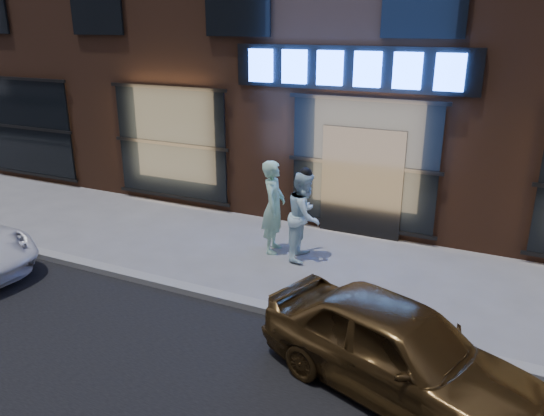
{
  "coord_description": "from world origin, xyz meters",
  "views": [
    {
      "loc": [
        2.96,
        -6.88,
        4.48
      ],
      "look_at": [
        -1.05,
        1.6,
        1.2
      ],
      "focal_mm": 35.0,
      "sensor_mm": 36.0,
      "label": 1
    }
  ],
  "objects": [
    {
      "name": "man_cap",
      "position": [
        -0.65,
        2.25,
        0.9
      ],
      "size": [
        0.78,
        0.95,
        1.79
      ],
      "primitive_type": "imported",
      "rotation": [
        0.0,
        0.0,
        1.69
      ],
      "color": "white",
      "rests_on": "ground"
    },
    {
      "name": "curb",
      "position": [
        0.0,
        0.0,
        0.06
      ],
      "size": [
        60.0,
        0.25,
        0.12
      ],
      "primitive_type": "cube",
      "color": "gray",
      "rests_on": "ground"
    },
    {
      "name": "gold_sedan",
      "position": [
        1.95,
        -1.08,
        0.63
      ],
      "size": [
        3.96,
        2.6,
        1.25
      ],
      "primitive_type": "imported",
      "rotation": [
        0.0,
        0.0,
        1.24
      ],
      "color": "brown",
      "rests_on": "ground"
    },
    {
      "name": "ground",
      "position": [
        0.0,
        0.0,
        0.0
      ],
      "size": [
        90.0,
        90.0,
        0.0
      ],
      "primitive_type": "plane",
      "color": "slate",
      "rests_on": "ground"
    },
    {
      "name": "man_bowtie",
      "position": [
        -1.35,
        2.29,
        0.96
      ],
      "size": [
        0.6,
        0.78,
        1.92
      ],
      "primitive_type": "imported",
      "rotation": [
        0.0,
        0.0,
        1.78
      ],
      "color": "#BBF6C6",
      "rests_on": "ground"
    }
  ]
}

